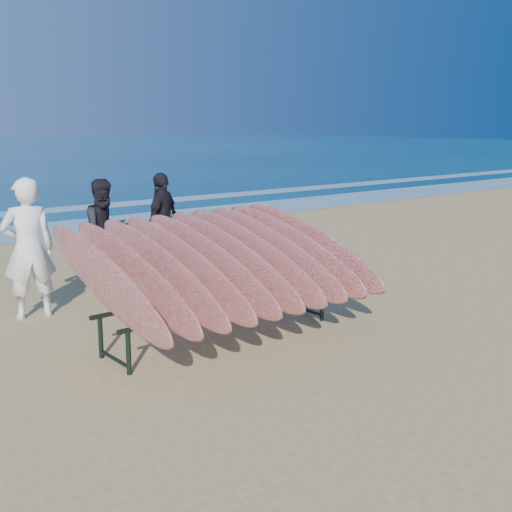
# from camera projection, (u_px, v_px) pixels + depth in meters

# --- Properties ---
(ground) EXTENTS (120.00, 120.00, 0.00)m
(ground) POSITION_uv_depth(u_px,v_px,m) (295.00, 341.00, 7.96)
(ground) COLOR tan
(ground) RESTS_ON ground
(foam_near) EXTENTS (160.00, 160.00, 0.00)m
(foam_near) POSITION_uv_depth(u_px,v_px,m) (27.00, 232.00, 15.70)
(foam_near) COLOR white
(foam_near) RESTS_ON ground
(surfboard_rack) EXTENTS (3.28, 2.97, 1.65)m
(surfboard_rack) POSITION_uv_depth(u_px,v_px,m) (220.00, 262.00, 7.89)
(surfboard_rack) COLOR black
(surfboard_rack) RESTS_ON ground
(person_white) EXTENTS (0.77, 0.57, 1.95)m
(person_white) POSITION_uv_depth(u_px,v_px,m) (28.00, 249.00, 8.74)
(person_white) COLOR white
(person_white) RESTS_ON ground
(person_dark_a) EXTENTS (0.92, 0.76, 1.74)m
(person_dark_a) POSITION_uv_depth(u_px,v_px,m) (106.00, 231.00, 10.78)
(person_dark_a) COLOR black
(person_dark_a) RESTS_ON ground
(person_dark_b) EXTENTS (1.09, 0.93, 1.75)m
(person_dark_b) POSITION_uv_depth(u_px,v_px,m) (163.00, 220.00, 11.95)
(person_dark_b) COLOR black
(person_dark_b) RESTS_ON ground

